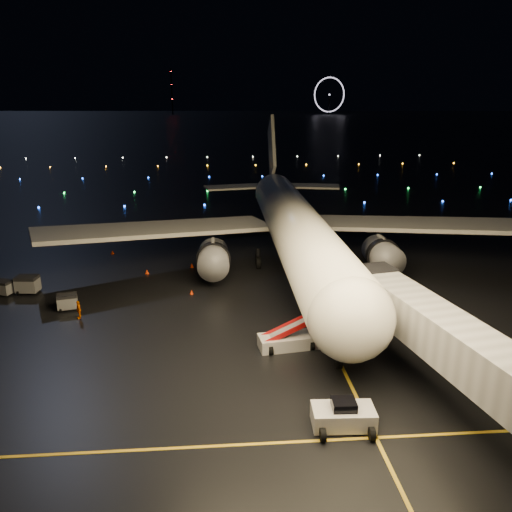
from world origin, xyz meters
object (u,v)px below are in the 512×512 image
object	(u,v)px
baggage_cart_1	(28,285)
baggage_cart_2	(3,288)
airliner	(292,194)
pushback_tug	(343,413)
belt_loader	(289,328)
crew_c	(79,309)
baggage_cart_0	(67,302)

from	to	relation	value
baggage_cart_1	baggage_cart_2	distance (m)	2.42
airliner	pushback_tug	bearing A→B (deg)	-92.37
airliner	pushback_tug	xyz separation A→B (m)	(-1.62, -33.96, -7.82)
belt_loader	crew_c	world-z (taller)	belt_loader
baggage_cart_1	belt_loader	bearing A→B (deg)	-22.95
pushback_tug	crew_c	size ratio (longest dim) A/B	2.22
airliner	belt_loader	distance (m)	24.46
baggage_cart_0	baggage_cart_2	xyz separation A→B (m)	(-7.89, 4.55, -0.01)
airliner	belt_loader	world-z (taller)	airliner
pushback_tug	belt_loader	distance (m)	11.00
baggage_cart_1	crew_c	bearing A→B (deg)	-38.73
baggage_cart_1	pushback_tug	bearing A→B (deg)	-35.94
airliner	baggage_cart_0	world-z (taller)	airliner
pushback_tug	baggage_cart_2	bearing A→B (deg)	143.37
crew_c	baggage_cart_1	bearing A→B (deg)	-158.42
baggage_cart_2	belt_loader	bearing A→B (deg)	-5.53
baggage_cart_0	pushback_tug	bearing A→B (deg)	-55.36
baggage_cart_2	pushback_tug	bearing A→B (deg)	-18.43
baggage_cart_0	baggage_cart_1	xyz separation A→B (m)	(-5.50, 4.88, 0.15)
baggage_cart_2	baggage_cart_0	bearing A→B (deg)	-9.13
airliner	crew_c	distance (m)	28.64
crew_c	baggage_cart_0	xyz separation A→B (m)	(-1.65, 2.22, -0.09)
pushback_tug	crew_c	world-z (taller)	pushback_tug
baggage_cart_1	baggage_cart_2	world-z (taller)	baggage_cart_1
pushback_tug	baggage_cart_2	xyz separation A→B (m)	(-30.50, 24.96, -0.15)
baggage_cart_0	belt_loader	bearing A→B (deg)	-38.24
airliner	baggage_cart_0	size ratio (longest dim) A/B	32.92
baggage_cart_0	airliner	bearing A→B (deg)	15.93
crew_c	baggage_cart_0	size ratio (longest dim) A/B	0.95
crew_c	pushback_tug	bearing A→B (deg)	25.39
airliner	baggage_cart_2	size ratio (longest dim) A/B	33.32
pushback_tug	baggage_cart_0	bearing A→B (deg)	140.60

